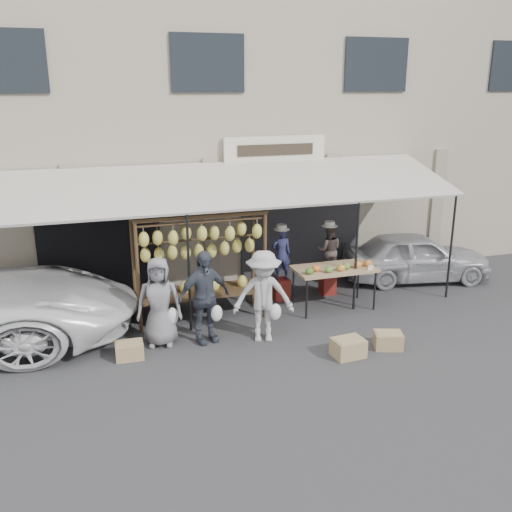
{
  "coord_description": "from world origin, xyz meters",
  "views": [
    {
      "loc": [
        -2.89,
        -8.93,
        4.61
      ],
      "look_at": [
        0.41,
        1.4,
        1.3
      ],
      "focal_mm": 40.0,
      "sensor_mm": 36.0,
      "label": 1
    }
  ],
  "objects_px": {
    "customer_left": "(159,302)",
    "sedan": "(416,256)",
    "vendor_right": "(329,250)",
    "crate_far": "(129,350)",
    "vendor_left": "(281,254)",
    "customer_right": "(263,296)",
    "banana_rack": "(199,244)",
    "produce_table": "(335,269)",
    "crate_near_a": "(348,348)",
    "crate_near_b": "(388,340)",
    "customer_mid": "(204,297)"
  },
  "relations": [
    {
      "from": "vendor_right",
      "to": "vendor_left",
      "type": "bearing_deg",
      "value": 20.53
    },
    {
      "from": "crate_near_b",
      "to": "crate_far",
      "type": "bearing_deg",
      "value": 167.23
    },
    {
      "from": "crate_near_b",
      "to": "customer_left",
      "type": "bearing_deg",
      "value": 160.08
    },
    {
      "from": "crate_far",
      "to": "banana_rack",
      "type": "bearing_deg",
      "value": 40.75
    },
    {
      "from": "vendor_left",
      "to": "customer_mid",
      "type": "distance_m",
      "value": 2.62
    },
    {
      "from": "banana_rack",
      "to": "crate_far",
      "type": "distance_m",
      "value": 2.52
    },
    {
      "from": "sedan",
      "to": "produce_table",
      "type": "bearing_deg",
      "value": 123.29
    },
    {
      "from": "crate_near_a",
      "to": "produce_table",
      "type": "bearing_deg",
      "value": 71.24
    },
    {
      "from": "produce_table",
      "to": "customer_mid",
      "type": "height_order",
      "value": "customer_mid"
    },
    {
      "from": "banana_rack",
      "to": "crate_near_b",
      "type": "xyz_separation_m",
      "value": [
        2.92,
        -2.37,
        -1.42
      ]
    },
    {
      "from": "vendor_right",
      "to": "crate_far",
      "type": "xyz_separation_m",
      "value": [
        -4.61,
        -1.86,
        -0.88
      ]
    },
    {
      "from": "crate_near_b",
      "to": "sedan",
      "type": "relative_size",
      "value": 0.14
    },
    {
      "from": "customer_right",
      "to": "banana_rack",
      "type": "bearing_deg",
      "value": 137.45
    },
    {
      "from": "crate_near_b",
      "to": "sedan",
      "type": "bearing_deg",
      "value": 50.85
    },
    {
      "from": "produce_table",
      "to": "crate_near_a",
      "type": "relative_size",
      "value": 3.16
    },
    {
      "from": "vendor_right",
      "to": "crate_far",
      "type": "bearing_deg",
      "value": 41.55
    },
    {
      "from": "customer_left",
      "to": "crate_near_a",
      "type": "height_order",
      "value": "customer_left"
    },
    {
      "from": "customer_right",
      "to": "crate_near_b",
      "type": "distance_m",
      "value": 2.39
    },
    {
      "from": "vendor_right",
      "to": "sedan",
      "type": "bearing_deg",
      "value": -155.11
    },
    {
      "from": "crate_near_a",
      "to": "sedan",
      "type": "bearing_deg",
      "value": 43.43
    },
    {
      "from": "customer_mid",
      "to": "customer_right",
      "type": "relative_size",
      "value": 1.01
    },
    {
      "from": "banana_rack",
      "to": "vendor_left",
      "type": "relative_size",
      "value": 2.26
    },
    {
      "from": "banana_rack",
      "to": "customer_right",
      "type": "bearing_deg",
      "value": -57.0
    },
    {
      "from": "banana_rack",
      "to": "crate_far",
      "type": "relative_size",
      "value": 5.45
    },
    {
      "from": "vendor_left",
      "to": "crate_near_b",
      "type": "distance_m",
      "value": 3.17
    },
    {
      "from": "vendor_right",
      "to": "customer_left",
      "type": "bearing_deg",
      "value": 39.75
    },
    {
      "from": "customer_right",
      "to": "crate_near_b",
      "type": "bearing_deg",
      "value": -11.99
    },
    {
      "from": "produce_table",
      "to": "crate_near_b",
      "type": "bearing_deg",
      "value": -86.42
    },
    {
      "from": "customer_right",
      "to": "customer_left",
      "type": "bearing_deg",
      "value": -177.58
    },
    {
      "from": "banana_rack",
      "to": "sedan",
      "type": "xyz_separation_m",
      "value": [
        5.45,
        0.74,
        -0.97
      ]
    },
    {
      "from": "customer_left",
      "to": "crate_near_b",
      "type": "distance_m",
      "value": 4.19
    },
    {
      "from": "crate_near_b",
      "to": "sedan",
      "type": "distance_m",
      "value": 4.03
    },
    {
      "from": "customer_left",
      "to": "sedan",
      "type": "bearing_deg",
      "value": 27.15
    },
    {
      "from": "banana_rack",
      "to": "produce_table",
      "type": "distance_m",
      "value": 2.9
    },
    {
      "from": "vendor_right",
      "to": "sedan",
      "type": "height_order",
      "value": "vendor_right"
    },
    {
      "from": "crate_far",
      "to": "sedan",
      "type": "xyz_separation_m",
      "value": [
        7.03,
        2.09,
        0.45
      ]
    },
    {
      "from": "customer_left",
      "to": "customer_right",
      "type": "distance_m",
      "value": 1.89
    },
    {
      "from": "customer_left",
      "to": "customer_right",
      "type": "xyz_separation_m",
      "value": [
        1.85,
        -0.39,
        0.04
      ]
    },
    {
      "from": "customer_mid",
      "to": "crate_far",
      "type": "distance_m",
      "value": 1.6
    },
    {
      "from": "customer_left",
      "to": "customer_mid",
      "type": "bearing_deg",
      "value": 3.46
    },
    {
      "from": "customer_mid",
      "to": "customer_right",
      "type": "distance_m",
      "value": 1.09
    },
    {
      "from": "banana_rack",
      "to": "crate_near_a",
      "type": "relative_size",
      "value": 4.83
    },
    {
      "from": "customer_right",
      "to": "sedan",
      "type": "height_order",
      "value": "customer_right"
    },
    {
      "from": "vendor_left",
      "to": "customer_mid",
      "type": "xyz_separation_m",
      "value": [
        -2.08,
        -1.58,
        -0.18
      ]
    },
    {
      "from": "banana_rack",
      "to": "crate_near_a",
      "type": "bearing_deg",
      "value": -49.63
    },
    {
      "from": "vendor_right",
      "to": "crate_near_a",
      "type": "relative_size",
      "value": 2.19
    },
    {
      "from": "crate_far",
      "to": "sedan",
      "type": "distance_m",
      "value": 7.34
    },
    {
      "from": "vendor_left",
      "to": "customer_right",
      "type": "distance_m",
      "value": 2.12
    },
    {
      "from": "customer_mid",
      "to": "crate_near_a",
      "type": "bearing_deg",
      "value": -45.68
    },
    {
      "from": "produce_table",
      "to": "banana_rack",
      "type": "bearing_deg",
      "value": 172.68
    }
  ]
}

